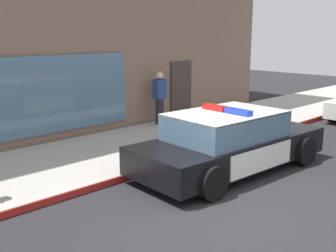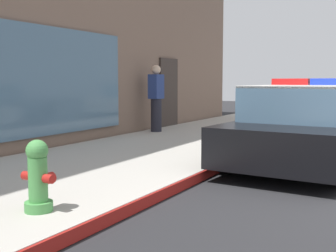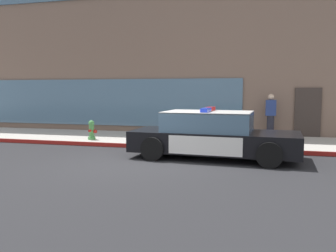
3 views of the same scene
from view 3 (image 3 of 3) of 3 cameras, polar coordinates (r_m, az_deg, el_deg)
name	(u,v)px [view 3 (image 3 of 3)]	position (r m, az deg, el deg)	size (l,w,h in m)	color
ground	(133,164)	(9.75, -5.66, -6.07)	(48.00, 48.00, 0.00)	#262628
sidewalk	(171,140)	(13.73, 0.45, -2.26)	(48.00, 3.50, 0.15)	#B2ADA3
curb_red_paint	(158,147)	(12.04, -1.60, -3.40)	(28.80, 0.04, 0.14)	maroon
storefront_building	(183,46)	(21.54, 2.40, 12.79)	(21.28, 11.90, 9.25)	#7A6051
police_cruiser	(212,135)	(10.49, 7.20, -1.48)	(4.94, 2.29, 1.49)	black
fire_hydrant	(92,130)	(13.58, -12.24, -0.67)	(0.34, 0.39, 0.73)	#4C994C
pedestrian_on_sidewalk	(271,115)	(14.57, 16.26, 1.68)	(0.40, 0.28, 1.71)	#23232D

